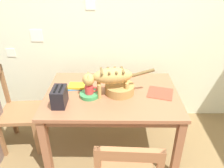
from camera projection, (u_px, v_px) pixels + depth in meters
wall_rear at (119, 24)px, 2.59m from camera, size 4.52×0.11×2.50m
dining_table at (112, 100)px, 2.28m from camera, size 1.34×0.91×0.72m
cat at (110, 77)px, 2.10m from camera, size 0.69×0.20×0.29m
saucer_bowl at (89, 95)px, 2.17m from camera, size 0.19×0.19×0.04m
coffee_mug at (89, 90)px, 2.14m from camera, size 0.13×0.09×0.08m
magazine at (160, 93)px, 2.23m from camera, size 0.30×0.30×0.01m
book_stack at (77, 86)px, 2.32m from camera, size 0.19×0.14×0.03m
wicker_basket at (119, 89)px, 2.22m from camera, size 0.29×0.29×0.09m
toaster at (59, 97)px, 2.01m from camera, size 0.12×0.20×0.18m
wooden_chair_near at (16, 111)px, 2.42m from camera, size 0.45×0.45×0.93m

